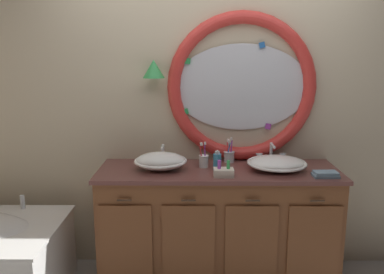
{
  "coord_description": "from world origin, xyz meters",
  "views": [
    {
      "loc": [
        -0.15,
        -2.69,
        1.79
      ],
      "look_at": [
        -0.17,
        0.25,
        1.16
      ],
      "focal_mm": 37.92,
      "sensor_mm": 36.0,
      "label": 1
    }
  ],
  "objects_px": {
    "soap_dispenser": "(217,161)",
    "folded_hand_towel": "(326,174)",
    "toothbrush_holder_right": "(229,156)",
    "sink_basin_right": "(277,163)",
    "toiletry_basket": "(224,172)",
    "sink_basin_left": "(161,161)",
    "toothbrush_holder_left": "(204,160)"
  },
  "relations": [
    {
      "from": "sink_basin_left",
      "to": "soap_dispenser",
      "type": "xyz_separation_m",
      "value": [
        0.42,
        0.0,
        -0.0
      ]
    },
    {
      "from": "toothbrush_holder_right",
      "to": "sink_basin_right",
      "type": "bearing_deg",
      "value": -33.94
    },
    {
      "from": "sink_basin_right",
      "to": "toiletry_basket",
      "type": "xyz_separation_m",
      "value": [
        -0.41,
        -0.16,
        -0.02
      ]
    },
    {
      "from": "sink_basin_left",
      "to": "sink_basin_right",
      "type": "relative_size",
      "value": 0.89
    },
    {
      "from": "folded_hand_towel",
      "to": "sink_basin_right",
      "type": "bearing_deg",
      "value": 152.26
    },
    {
      "from": "sink_basin_left",
      "to": "toothbrush_holder_right",
      "type": "height_order",
      "value": "toothbrush_holder_right"
    },
    {
      "from": "toothbrush_holder_left",
      "to": "toothbrush_holder_right",
      "type": "relative_size",
      "value": 0.99
    },
    {
      "from": "soap_dispenser",
      "to": "folded_hand_towel",
      "type": "height_order",
      "value": "soap_dispenser"
    },
    {
      "from": "toiletry_basket",
      "to": "toothbrush_holder_right",
      "type": "bearing_deg",
      "value": 79.65
    },
    {
      "from": "toiletry_basket",
      "to": "folded_hand_towel",
      "type": "bearing_deg",
      "value": -0.52
    },
    {
      "from": "sink_basin_right",
      "to": "soap_dispenser",
      "type": "relative_size",
      "value": 2.86
    },
    {
      "from": "sink_basin_left",
      "to": "soap_dispenser",
      "type": "bearing_deg",
      "value": 0.19
    },
    {
      "from": "folded_hand_towel",
      "to": "toothbrush_holder_left",
      "type": "bearing_deg",
      "value": 164.25
    },
    {
      "from": "toothbrush_holder_left",
      "to": "soap_dispenser",
      "type": "relative_size",
      "value": 1.29
    },
    {
      "from": "toothbrush_holder_left",
      "to": "toiletry_basket",
      "type": "distance_m",
      "value": 0.27
    },
    {
      "from": "toothbrush_holder_left",
      "to": "toothbrush_holder_right",
      "type": "bearing_deg",
      "value": 35.84
    },
    {
      "from": "sink_basin_right",
      "to": "soap_dispenser",
      "type": "distance_m",
      "value": 0.45
    },
    {
      "from": "sink_basin_left",
      "to": "toiletry_basket",
      "type": "distance_m",
      "value": 0.49
    },
    {
      "from": "soap_dispenser",
      "to": "folded_hand_towel",
      "type": "bearing_deg",
      "value": -12.36
    },
    {
      "from": "toothbrush_holder_right",
      "to": "soap_dispenser",
      "type": "bearing_deg",
      "value": -115.51
    },
    {
      "from": "toothbrush_holder_right",
      "to": "folded_hand_towel",
      "type": "relative_size",
      "value": 1.13
    },
    {
      "from": "sink_basin_left",
      "to": "sink_basin_right",
      "type": "bearing_deg",
      "value": 0.0
    },
    {
      "from": "sink_basin_left",
      "to": "folded_hand_towel",
      "type": "distance_m",
      "value": 1.2
    },
    {
      "from": "toothbrush_holder_left",
      "to": "soap_dispenser",
      "type": "xyz_separation_m",
      "value": [
        0.1,
        -0.08,
        0.01
      ]
    },
    {
      "from": "sink_basin_left",
      "to": "toothbrush_holder_left",
      "type": "xyz_separation_m",
      "value": [
        0.32,
        0.08,
        -0.01
      ]
    },
    {
      "from": "toothbrush_holder_right",
      "to": "toothbrush_holder_left",
      "type": "bearing_deg",
      "value": -144.16
    },
    {
      "from": "sink_basin_right",
      "to": "toothbrush_holder_right",
      "type": "xyz_separation_m",
      "value": [
        -0.34,
        0.23,
        -0.0
      ]
    },
    {
      "from": "sink_basin_right",
      "to": "folded_hand_towel",
      "type": "xyz_separation_m",
      "value": [
        0.31,
        -0.17,
        -0.03
      ]
    },
    {
      "from": "sink_basin_left",
      "to": "folded_hand_towel",
      "type": "relative_size",
      "value": 2.21
    },
    {
      "from": "sink_basin_right",
      "to": "toothbrush_holder_left",
      "type": "distance_m",
      "value": 0.55
    },
    {
      "from": "sink_basin_left",
      "to": "soap_dispenser",
      "type": "relative_size",
      "value": 2.56
    },
    {
      "from": "sink_basin_right",
      "to": "folded_hand_towel",
      "type": "relative_size",
      "value": 2.47
    }
  ]
}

